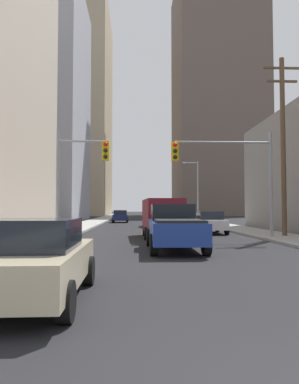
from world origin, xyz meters
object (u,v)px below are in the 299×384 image
at_px(pickup_truck_blue, 174,227).
at_px(sedan_navy, 120,216).
at_px(sedan_white, 209,222).
at_px(cargo_van_maroon, 162,216).
at_px(sedan_silver, 153,219).
at_px(traffic_signal_near_left, 80,167).
at_px(traffic_signal_near_right, 227,165).
at_px(sedan_beige, 33,259).

bearing_deg(pickup_truck_blue, sedan_navy, 96.49).
xyz_separation_m(sedan_white, sedan_navy, (-6.91, 19.94, 0.00)).
bearing_deg(cargo_van_maroon, sedan_silver, 89.24).
xyz_separation_m(traffic_signal_near_left, traffic_signal_near_right, (8.10, 0.00, 0.13)).
relative_size(sedan_beige, traffic_signal_near_right, 0.70).
bearing_deg(sedan_beige, cargo_van_maroon, 76.18).
bearing_deg(sedan_silver, cargo_van_maroon, -90.76).
bearing_deg(traffic_signal_near_right, sedan_silver, 103.16).
relative_size(sedan_white, traffic_signal_near_right, 0.71).
bearing_deg(cargo_van_maroon, traffic_signal_near_left, -161.73).
bearing_deg(sedan_white, cargo_van_maroon, -135.38).
bearing_deg(traffic_signal_near_right, pickup_truck_blue, -126.54).
xyz_separation_m(sedan_white, sedan_silver, (-3.41, 9.21, 0.00)).
height_order(pickup_truck_blue, sedan_beige, pickup_truck_blue).
bearing_deg(traffic_signal_near_left, sedan_white, 31.69).
bearing_deg(traffic_signal_near_left, pickup_truck_blue, -45.17).
bearing_deg(sedan_silver, traffic_signal_near_right, -76.84).
distance_m(sedan_silver, sedan_navy, 11.29).
relative_size(sedan_beige, sedan_silver, 0.99).
height_order(pickup_truck_blue, traffic_signal_near_left, traffic_signal_near_left).
relative_size(cargo_van_maroon, traffic_signal_near_right, 0.88).
height_order(pickup_truck_blue, traffic_signal_near_right, traffic_signal_near_right).
distance_m(pickup_truck_blue, sedan_beige, 8.85).
distance_m(sedan_beige, traffic_signal_near_right, 14.95).
bearing_deg(traffic_signal_near_right, traffic_signal_near_left, -179.99).
xyz_separation_m(pickup_truck_blue, sedan_beige, (-3.56, -8.10, -0.16)).
height_order(pickup_truck_blue, sedan_white, pickup_truck_blue).
distance_m(sedan_silver, traffic_signal_near_right, 15.02).
relative_size(sedan_navy, traffic_signal_near_right, 0.71).
bearing_deg(traffic_signal_near_right, sedan_navy, 105.29).
bearing_deg(sedan_white, traffic_signal_near_left, -148.31).
height_order(cargo_van_maroon, sedan_silver, cargo_van_maroon).
xyz_separation_m(sedan_navy, traffic_signal_near_right, (6.83, -24.99, 3.36)).
bearing_deg(cargo_van_maroon, sedan_white, 44.62).
height_order(sedan_silver, sedan_navy, same).
relative_size(sedan_beige, sedan_white, 0.99).
bearing_deg(sedan_navy, sedan_white, -70.90).
height_order(pickup_truck_blue, sedan_navy, pickup_truck_blue).
height_order(cargo_van_maroon, sedan_beige, cargo_van_maroon).
bearing_deg(sedan_navy, sedan_silver, -71.94).
distance_m(sedan_beige, traffic_signal_near_left, 13.21).
xyz_separation_m(sedan_beige, traffic_signal_near_right, (7.01, 12.77, 3.36)).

